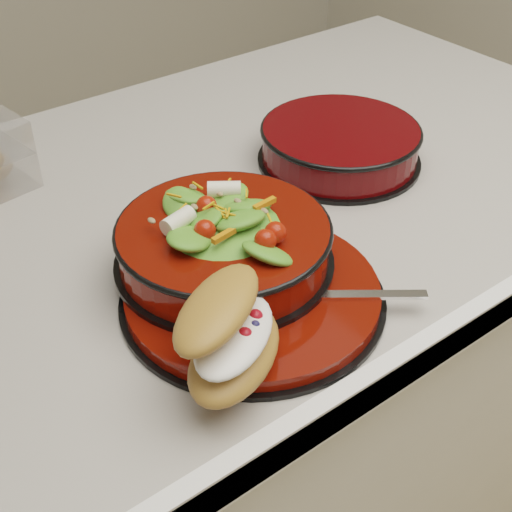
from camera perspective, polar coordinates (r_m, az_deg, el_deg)
island_counter at (r=1.27m, az=-0.42°, el=-11.40°), size 1.24×0.74×0.90m
dinner_plate at (r=0.77m, az=-0.19°, el=-3.04°), size 0.29×0.29×0.02m
salad_bowl at (r=0.77m, az=-2.62°, el=1.61°), size 0.24×0.24×0.10m
croissant at (r=0.65m, az=-2.07°, el=-6.26°), size 0.15×0.15×0.08m
fork at (r=0.75m, az=7.03°, el=-3.12°), size 0.14×0.11×0.00m
extra_bowl at (r=1.01m, az=6.74°, el=8.95°), size 0.23×0.23×0.05m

